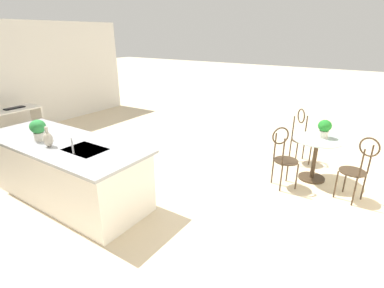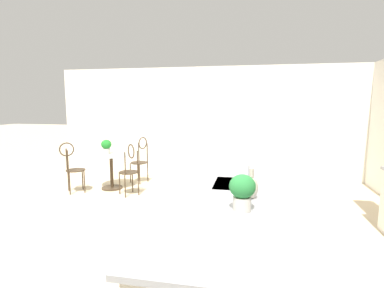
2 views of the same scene
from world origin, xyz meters
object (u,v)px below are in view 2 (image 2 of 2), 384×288
Objects in this scene: chair_near_window at (72,165)px; potted_plant_on_table at (106,146)px; vase_on_counter at (251,187)px; chair_by_island at (130,167)px; potted_plant_counter_near at (242,190)px; bistro_table at (111,168)px; chair_toward_desk at (140,157)px.

potted_plant_on_table is (-0.47, 0.52, 0.34)m from chair_near_window.
vase_on_counter reaches higher than chair_near_window.
chair_near_window and chair_by_island have the same top height.
chair_by_island is 3.75m from potted_plant_counter_near.
vase_on_counter is (3.01, 3.06, 0.11)m from potted_plant_on_table.
potted_plant_counter_near is at bearing 41.63° from potted_plant_on_table.
potted_plant_counter_near reaches higher than chair_by_island.
chair_near_window is 1.00× the size of chair_by_island.
chair_near_window reaches higher than bistro_table.
vase_on_counter is at bearing 44.80° from bistro_table.
chair_by_island is at bearing 58.63° from potted_plant_on_table.
vase_on_counter is (2.58, 2.35, 0.46)m from chair_by_island.
vase_on_counter is (2.95, 2.93, 0.58)m from bistro_table.
potted_plant_counter_near is 0.36m from vase_on_counter.
chair_near_window is 3.35× the size of potted_plant_counter_near.
bistro_table is at bearing -135.20° from vase_on_counter.
vase_on_counter is at bearing 168.10° from potted_plant_counter_near.
vase_on_counter is (-0.35, 0.07, -0.07)m from potted_plant_counter_near.
potted_plant_counter_near is (2.93, 2.28, 0.53)m from chair_by_island.
potted_plant_on_table is (-0.06, -0.13, 0.47)m from bistro_table.
potted_plant_on_table is at bearing 132.28° from chair_near_window.
chair_near_window is at bearing -88.09° from chair_by_island.
chair_by_island is 0.90m from potted_plant_on_table.
chair_by_island is at bearing 9.84° from chair_toward_desk.
chair_near_window is 1.50m from chair_toward_desk.
potted_plant_on_table is at bearing -134.52° from vase_on_counter.
potted_plant_counter_near is 1.08× the size of vase_on_counter.
chair_by_island is 3.62× the size of vase_on_counter.
chair_by_island is 1.00× the size of chair_toward_desk.
bistro_table is 2.78× the size of vase_on_counter.
chair_by_island reaches higher than bistro_table.
potted_plant_counter_near is at bearing 31.79° from chair_toward_desk.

